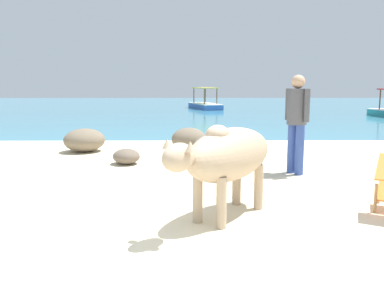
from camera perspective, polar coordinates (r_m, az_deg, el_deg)
name	(u,v)px	position (r m, az deg, el deg)	size (l,w,h in m)	color
sand_beach	(177,252)	(3.73, -2.19, -15.08)	(18.00, 14.00, 0.04)	beige
water_surface	(186,108)	(25.46, -0.88, 5.14)	(60.00, 36.00, 0.03)	teal
cow	(228,156)	(4.42, 5.11, -1.67)	(1.44, 1.70, 1.05)	tan
person_standing	(297,117)	(6.74, 14.69, 3.78)	(0.32, 0.45, 1.62)	#334C99
shore_rock_large	(84,140)	(9.08, -15.06, 0.53)	(0.90, 0.82, 0.51)	#756651
shore_rock_medium	(216,147)	(7.70, 3.43, -0.48)	(0.89, 0.89, 0.54)	gray
shore_rock_small	(189,139)	(8.91, -0.45, 0.69)	(0.77, 0.77, 0.51)	#756651
shore_rock_flat	(126,156)	(7.53, -9.33, -1.75)	(0.55, 0.50, 0.28)	#6B5B4C
boat_blue	(205,104)	(24.62, 1.84, 5.70)	(2.09, 3.85, 1.29)	#3866B7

